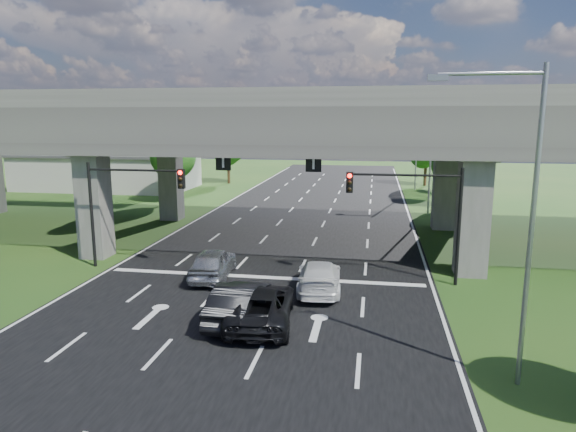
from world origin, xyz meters
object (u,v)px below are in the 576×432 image
(signal_left, at_px, (126,196))
(car_silver, at_px, (213,263))
(car_white, at_px, (319,276))
(car_trailing, at_px, (261,305))
(signal_right, at_px, (416,203))
(streetlight_beyond, at_px, (414,140))
(car_dark, at_px, (239,302))
(streetlight_near, at_px, (520,205))
(streetlight_far, at_px, (426,148))

(signal_left, bearing_deg, car_silver, -10.21)
(car_white, distance_m, car_trailing, 4.86)
(signal_right, bearing_deg, car_white, -155.68)
(signal_left, height_order, car_trailing, signal_left)
(car_white, bearing_deg, signal_right, -160.40)
(streetlight_beyond, bearing_deg, car_silver, -108.92)
(car_silver, xyz_separation_m, car_trailing, (3.86, -5.59, -0.04))
(car_white, height_order, car_trailing, car_trailing)
(car_silver, relative_size, car_dark, 0.96)
(signal_left, bearing_deg, streetlight_beyond, 63.57)
(signal_right, relative_size, car_silver, 1.27)
(streetlight_near, height_order, car_trailing, streetlight_near)
(streetlight_beyond, bearing_deg, signal_right, -93.61)
(streetlight_near, relative_size, streetlight_beyond, 1.00)
(streetlight_near, height_order, car_white, streetlight_near)
(car_white, bearing_deg, car_trailing, 61.67)
(signal_left, bearing_deg, streetlight_far, 48.22)
(car_silver, height_order, car_dark, car_dark)
(car_dark, bearing_deg, car_white, -122.76)
(car_silver, bearing_deg, signal_right, -179.44)
(signal_left, height_order, car_white, signal_left)
(streetlight_near, distance_m, car_dark, 11.56)
(car_dark, bearing_deg, signal_right, -138.38)
(car_dark, relative_size, car_white, 0.97)
(car_dark, height_order, car_white, car_dark)
(car_dark, relative_size, car_trailing, 0.89)
(signal_left, height_order, streetlight_beyond, streetlight_beyond)
(streetlight_near, bearing_deg, signal_right, 102.88)
(signal_right, height_order, streetlight_beyond, streetlight_beyond)
(signal_left, xyz_separation_m, streetlight_far, (17.92, 20.06, 1.66))
(streetlight_beyond, distance_m, car_silver, 39.43)
(signal_left, relative_size, car_trailing, 1.09)
(streetlight_beyond, distance_m, car_trailing, 43.79)
(signal_left, xyz_separation_m, streetlight_near, (17.92, -9.94, 1.66))
(streetlight_far, relative_size, streetlight_beyond, 1.00)
(signal_right, bearing_deg, streetlight_far, 83.53)
(streetlight_far, distance_m, streetlight_beyond, 16.00)
(streetlight_near, relative_size, car_trailing, 1.81)
(signal_left, relative_size, car_silver, 1.27)
(signal_right, relative_size, car_white, 1.19)
(signal_left, bearing_deg, car_trailing, -35.69)
(streetlight_near, xyz_separation_m, car_dark, (-9.80, 3.53, -5.01))
(streetlight_near, xyz_separation_m, car_white, (-6.88, 7.86, -5.08))
(streetlight_far, bearing_deg, signal_left, -131.78)
(signal_left, xyz_separation_m, car_silver, (5.24, -0.94, -3.35))
(streetlight_near, distance_m, streetlight_beyond, 46.00)
(signal_right, bearing_deg, car_silver, -174.83)
(streetlight_far, relative_size, car_dark, 2.03)
(car_white, bearing_deg, streetlight_beyond, -104.95)
(signal_right, xyz_separation_m, streetlight_near, (2.27, -9.94, 1.66))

